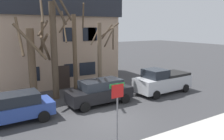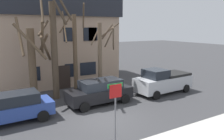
{
  "view_description": "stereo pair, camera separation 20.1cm",
  "coord_description": "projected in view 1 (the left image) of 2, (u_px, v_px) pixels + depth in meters",
  "views": [
    {
      "loc": [
        -6.18,
        -10.93,
        5.42
      ],
      "look_at": [
        2.21,
        3.14,
        2.25
      ],
      "focal_mm": 35.43,
      "sensor_mm": 36.0,
      "label": 1
    },
    {
      "loc": [
        -6.01,
        -11.03,
        5.42
      ],
      "look_at": [
        2.21,
        3.14,
        2.25
      ],
      "focal_mm": 35.43,
      "sensor_mm": 36.0,
      "label": 2
    }
  ],
  "objects": [
    {
      "name": "pickup_truck_silver",
      "position": [
        162.0,
        81.0,
        18.47
      ],
      "size": [
        5.16,
        2.42,
        2.09
      ],
      "color": "#B7BABF",
      "rests_on": "ground_plane"
    },
    {
      "name": "tree_bare_near",
      "position": [
        33.0,
        60.0,
        16.1
      ],
      "size": [
        2.8,
        2.59,
        6.18
      ],
      "color": "brown",
      "rests_on": "ground_plane"
    },
    {
      "name": "bicycle_leaning",
      "position": [
        24.0,
        99.0,
        15.92
      ],
      "size": [
        1.75,
        0.18,
        1.03
      ],
      "color": "black",
      "rests_on": "ground_plane"
    },
    {
      "name": "tree_bare_far",
      "position": [
        74.0,
        51.0,
        17.88
      ],
      "size": [
        2.24,
        2.24,
        7.26
      ],
      "color": "brown",
      "rests_on": "ground_plane"
    },
    {
      "name": "car_black_wagon",
      "position": [
        100.0,
        91.0,
        15.78
      ],
      "size": [
        4.73,
        2.12,
        1.76
      ],
      "color": "black",
      "rests_on": "ground_plane"
    },
    {
      "name": "tree_bare_end",
      "position": [
        101.0,
        54.0,
        18.13
      ],
      "size": [
        2.22,
        2.98,
        5.8
      ],
      "color": "brown",
      "rests_on": "ground_plane"
    },
    {
      "name": "street_sign_pole",
      "position": [
        117.0,
        103.0,
        9.81
      ],
      "size": [
        0.76,
        0.07,
        3.01
      ],
      "color": "slate",
      "rests_on": "ground_plane"
    },
    {
      "name": "tree_bare_mid",
      "position": [
        54.0,
        46.0,
        16.32
      ],
      "size": [
        2.57,
        2.57,
        8.39
      ],
      "color": "#4C3D2D",
      "rests_on": "ground_plane"
    },
    {
      "name": "car_blue_wagon",
      "position": [
        12.0,
        108.0,
        12.62
      ],
      "size": [
        4.69,
        2.09,
        1.7
      ],
      "color": "#2D4799",
      "rests_on": "ground_plane"
    },
    {
      "name": "building_main",
      "position": [
        43.0,
        37.0,
        22.1
      ],
      "size": [
        13.3,
        8.47,
        8.76
      ],
      "color": "tan",
      "rests_on": "ground_plane"
    },
    {
      "name": "ground_plane",
      "position": [
        107.0,
        118.0,
        13.35
      ],
      "size": [
        120.0,
        120.0,
        0.0
      ],
      "primitive_type": "plane",
      "color": "#38383A"
    }
  ]
}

